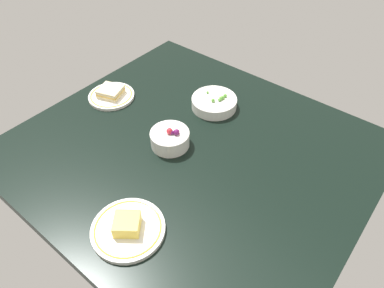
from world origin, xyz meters
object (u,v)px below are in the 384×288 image
at_px(bowl_berries, 170,138).
at_px(bowl_peas, 214,102).
at_px(plate_cheese, 128,228).
at_px(plate_sandwich, 111,95).

bearing_deg(bowl_berries, bowl_peas, -88.10).
height_order(bowl_peas, plate_cheese, same).
xyz_separation_m(bowl_peas, plate_sandwich, (0.36, 0.21, -0.01)).
height_order(bowl_berries, plate_sandwich, bowl_berries).
bearing_deg(bowl_peas, plate_cheese, 103.83).
distance_m(bowl_peas, plate_cheese, 0.62).
height_order(plate_cheese, plate_sandwich, plate_cheese).
relative_size(bowl_berries, plate_cheese, 0.66).
bearing_deg(bowl_berries, plate_cheese, 112.67).
distance_m(bowl_berries, plate_cheese, 0.36).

